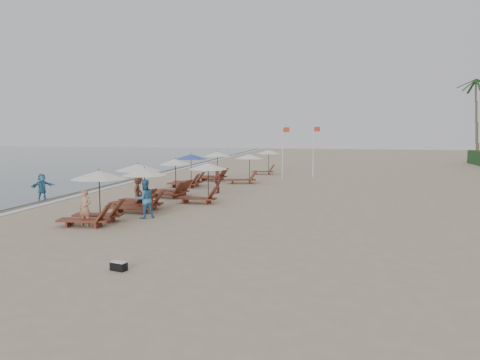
% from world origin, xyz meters
% --- Properties ---
extents(ground, '(160.00, 160.00, 0.00)m').
position_xyz_m(ground, '(0.00, 0.00, 0.00)').
color(ground, tan).
rests_on(ground, ground).
extents(wet_sand_band, '(3.20, 140.00, 0.01)m').
position_xyz_m(wet_sand_band, '(-12.50, 10.00, 0.00)').
color(wet_sand_band, '#6B5E4C').
rests_on(wet_sand_band, ground).
extents(foam_line, '(0.50, 140.00, 0.02)m').
position_xyz_m(foam_line, '(-11.20, 10.00, 0.01)').
color(foam_line, white).
rests_on(foam_line, ground).
extents(lounger_station_0, '(2.85, 2.44, 2.33)m').
position_xyz_m(lounger_station_0, '(-5.76, -2.34, 1.12)').
color(lounger_station_0, maroon).
rests_on(lounger_station_0, ground).
extents(lounger_station_1, '(2.73, 2.27, 2.16)m').
position_xyz_m(lounger_station_1, '(-5.15, 1.06, 1.02)').
color(lounger_station_1, maroon).
rests_on(lounger_station_1, ground).
extents(lounger_station_2, '(2.71, 2.44, 2.28)m').
position_xyz_m(lounger_station_2, '(-5.97, 2.25, 1.19)').
color(lounger_station_2, maroon).
rests_on(lounger_station_2, ground).
extents(lounger_station_3, '(2.64, 2.54, 2.31)m').
position_xyz_m(lounger_station_3, '(-5.38, 6.22, 0.99)').
color(lounger_station_3, maroon).
rests_on(lounger_station_3, ground).
extents(lounger_station_4, '(2.80, 2.38, 2.34)m').
position_xyz_m(lounger_station_4, '(-5.91, 11.08, 1.10)').
color(lounger_station_4, maroon).
rests_on(lounger_station_4, ground).
extents(lounger_station_5, '(2.70, 2.28, 2.31)m').
position_xyz_m(lounger_station_5, '(-5.09, 15.51, 1.10)').
color(lounger_station_5, maroon).
rests_on(lounger_station_5, ground).
extents(inland_station_0, '(2.84, 2.24, 2.22)m').
position_xyz_m(inland_station_0, '(-2.78, 4.18, 1.29)').
color(inland_station_0, maroon).
rests_on(inland_station_0, ground).
extents(inland_station_1, '(2.91, 2.28, 2.22)m').
position_xyz_m(inland_station_1, '(-2.27, 14.06, 1.27)').
color(inland_station_1, maroon).
rests_on(inland_station_1, ground).
extents(inland_station_2, '(2.73, 2.24, 2.22)m').
position_xyz_m(inland_station_2, '(-1.78, 21.57, 1.37)').
color(inland_station_2, maroon).
rests_on(inland_station_2, ground).
extents(beachgoer_near, '(0.58, 0.40, 1.55)m').
position_xyz_m(beachgoer_near, '(-5.96, -2.74, 0.77)').
color(beachgoer_near, tan).
rests_on(beachgoer_near, ground).
extents(beachgoer_mid_a, '(1.10, 1.09, 1.79)m').
position_xyz_m(beachgoer_mid_a, '(-4.15, -0.67, 0.90)').
color(beachgoer_mid_a, teal).
rests_on(beachgoer_mid_a, ground).
extents(beachgoer_mid_b, '(0.71, 1.11, 1.62)m').
position_xyz_m(beachgoer_mid_b, '(-5.81, 2.40, 0.81)').
color(beachgoer_mid_b, '#8C5547').
rests_on(beachgoer_mid_b, ground).
extents(beachgoer_far_a, '(0.51, 0.98, 1.59)m').
position_xyz_m(beachgoer_far_a, '(-2.96, 8.17, 0.80)').
color(beachgoer_far_a, '#A94D43').
rests_on(beachgoer_far_a, ground).
extents(waterline_walker, '(1.09, 1.45, 1.52)m').
position_xyz_m(waterline_walker, '(-12.33, 3.53, 0.76)').
color(waterline_walker, teal).
rests_on(waterline_walker, ground).
extents(duffel_bag, '(0.53, 0.36, 0.27)m').
position_xyz_m(duffel_bag, '(-1.71, -8.31, 0.14)').
color(duffel_bag, black).
rests_on(duffel_bag, ground).
extents(flag_pole_near, '(0.60, 0.08, 4.47)m').
position_xyz_m(flag_pole_near, '(0.17, 17.89, 2.48)').
color(flag_pole_near, silver).
rests_on(flag_pole_near, ground).
extents(flag_pole_far, '(0.60, 0.08, 4.52)m').
position_xyz_m(flag_pole_far, '(2.59, 20.07, 2.51)').
color(flag_pole_far, silver).
rests_on(flag_pole_far, ground).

